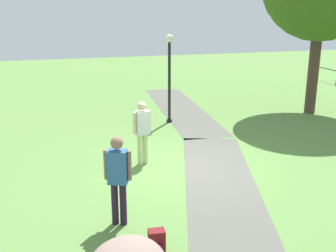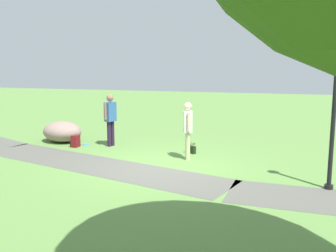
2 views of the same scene
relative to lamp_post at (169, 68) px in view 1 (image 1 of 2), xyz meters
The scene contains 9 objects.
ground_plane 4.72m from the lamp_post, 11.15° to the right, with size 48.00×48.00×0.00m, color #5C8740.
footpath_segment_near 2.82m from the lamp_post, 150.83° to the left, with size 8.11×2.30×0.01m.
footpath_segment_mid 6.33m from the lamp_post, ahead, with size 8.12×4.00×0.01m.
lamp_post is the anchor object (origin of this frame).
woman_with_handbag 4.22m from the lamp_post, 26.35° to the right, with size 0.34×0.50×1.68m.
man_near_boulder 7.26m from the lamp_post, 24.14° to the right, with size 0.36×0.49×1.75m.
handbag_on_grass 4.89m from the lamp_post, 34.88° to the right, with size 0.38×0.38×0.31m.
backpack_by_boulder 8.25m from the lamp_post, 18.06° to the right, with size 0.28×0.30×0.40m.
frisbee_on_grass 8.33m from the lamp_post, 21.62° to the right, with size 0.24×0.24×0.02m.
Camera 1 is at (9.26, -3.18, 4.00)m, focal length 43.45 mm.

